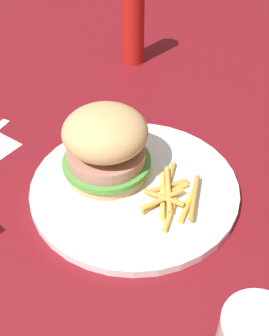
{
  "coord_description": "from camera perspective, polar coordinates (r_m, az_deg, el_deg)",
  "views": [
    {
      "loc": [
        -0.26,
        0.38,
        0.43
      ],
      "look_at": [
        -0.02,
        0.03,
        0.04
      ],
      "focal_mm": 46.7,
      "sensor_mm": 36.0,
      "label": 1
    }
  ],
  "objects": [
    {
      "name": "ground_plane",
      "position": [
        0.63,
        0.06,
        -0.98
      ],
      "size": [
        1.6,
        1.6,
        0.0
      ],
      "primitive_type": "plane",
      "color": "maroon"
    },
    {
      "name": "sandwich",
      "position": [
        0.58,
        -3.77,
        3.11
      ],
      "size": [
        0.12,
        0.12,
        0.1
      ],
      "color": "tan",
      "rests_on": "plate"
    },
    {
      "name": "ketchup_bottle",
      "position": [
        0.88,
        -0.21,
        18.25
      ],
      "size": [
        0.04,
        0.04,
        0.15
      ],
      "primitive_type": "cylinder",
      "color": "#B21914",
      "rests_on": "ground_plane"
    },
    {
      "name": "plate",
      "position": [
        0.6,
        0.0,
        -2.55
      ],
      "size": [
        0.29,
        0.29,
        0.01
      ],
      "primitive_type": "cylinder",
      "color": "white",
      "rests_on": "ground_plane"
    },
    {
      "name": "fries_pile",
      "position": [
        0.58,
        4.94,
        -3.59
      ],
      "size": [
        0.08,
        0.11,
        0.01
      ],
      "color": "#E5B251",
      "rests_on": "plate"
    }
  ]
}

